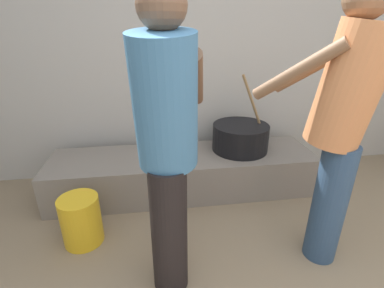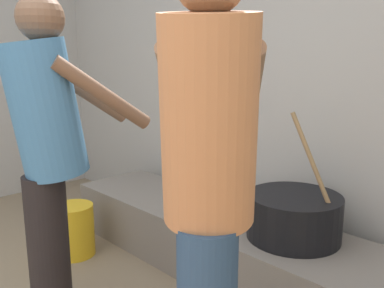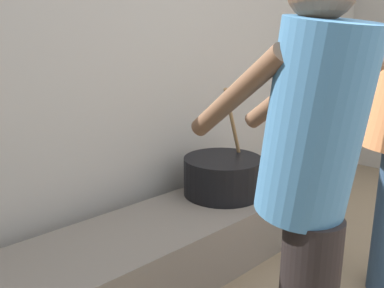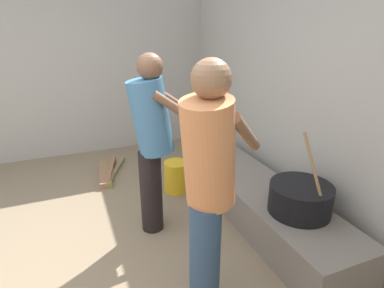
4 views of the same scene
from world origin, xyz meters
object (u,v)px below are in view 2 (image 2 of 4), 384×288
object	(u,v)px
cook_in_orange_shirt	(208,176)
cook_in_blue_shirt	(48,145)
cooking_pot_main	(294,216)
bucket_yellow_plastic	(74,230)

from	to	relation	value
cook_in_orange_shirt	cook_in_blue_shirt	distance (m)	0.97
cook_in_orange_shirt	cook_in_blue_shirt	size ratio (longest dim) A/B	1.03
cook_in_orange_shirt	cooking_pot_main	bearing A→B (deg)	104.62
cooking_pot_main	bucket_yellow_plastic	bearing A→B (deg)	-154.99
cook_in_blue_shirt	bucket_yellow_plastic	size ratio (longest dim) A/B	4.54
cook_in_orange_shirt	bucket_yellow_plastic	xyz separation A→B (m)	(-1.57, 0.34, -0.78)
cooking_pot_main	cook_in_blue_shirt	distance (m)	1.33
cook_in_orange_shirt	bucket_yellow_plastic	size ratio (longest dim) A/B	4.68
cooking_pot_main	cook_in_orange_shirt	world-z (taller)	cook_in_orange_shirt
cook_in_blue_shirt	bucket_yellow_plastic	bearing A→B (deg)	145.44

